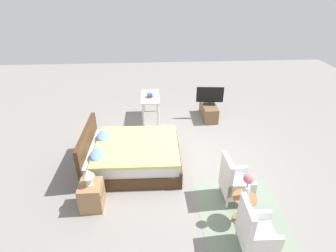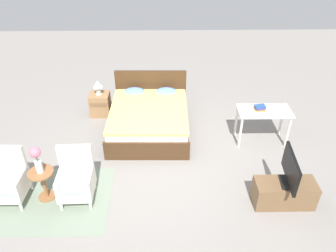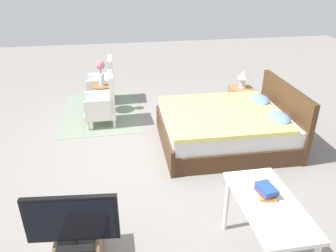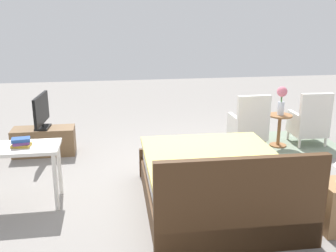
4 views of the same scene
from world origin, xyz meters
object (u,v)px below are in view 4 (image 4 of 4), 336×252
object	(u,v)px
armchair_by_window_left	(309,123)
tv_stand	(44,141)
vanity_desk	(14,156)
side_table	(279,126)
tv_flatscreen	(41,111)
bed	(216,184)
armchair_by_window_right	(249,126)
book_stack	(21,142)
flower_vase	(282,98)

from	to	relation	value
armchair_by_window_left	tv_stand	size ratio (longest dim) A/B	0.96
tv_stand	vanity_desk	size ratio (longest dim) A/B	0.92
vanity_desk	side_table	bearing A→B (deg)	-158.77
tv_flatscreen	bed	bearing A→B (deg)	135.75
armchair_by_window_right	book_stack	world-z (taller)	armchair_by_window_right
tv_stand	vanity_desk	xyz separation A→B (m)	(0.06, 1.73, 0.40)
side_table	vanity_desk	xyz separation A→B (m)	(3.93, 1.53, 0.27)
tv_flatscreen	vanity_desk	world-z (taller)	tv_flatscreen
armchair_by_window_left	side_table	size ratio (longest dim) A/B	1.68
bed	vanity_desk	bearing A→B (deg)	-10.75
armchair_by_window_right	tv_flatscreen	distance (m)	3.35
book_stack	tv_stand	bearing A→B (deg)	-88.82
armchair_by_window_left	side_table	bearing A→B (deg)	-0.22
bed	armchair_by_window_right	size ratio (longest dim) A/B	2.21
bed	armchair_by_window_right	distance (m)	2.25
armchair_by_window_left	tv_flatscreen	distance (m)	4.43
armchair_by_window_left	armchair_by_window_right	world-z (taller)	same
armchair_by_window_right	armchair_by_window_left	bearing A→B (deg)	-180.00
armchair_by_window_left	tv_stand	distance (m)	4.41
tv_flatscreen	book_stack	xyz separation A→B (m)	(-0.04, 1.74, 0.06)
armchair_by_window_right	bed	bearing A→B (deg)	60.44
tv_flatscreen	armchair_by_window_right	bearing A→B (deg)	176.51
side_table	flower_vase	size ratio (longest dim) A/B	1.15
bed	flower_vase	world-z (taller)	flower_vase
side_table	tv_stand	size ratio (longest dim) A/B	0.57
tv_flatscreen	flower_vase	bearing A→B (deg)	177.02
bed	tv_flatscreen	xyz separation A→B (m)	(2.22, -2.16, 0.41)
side_table	vanity_desk	bearing A→B (deg)	21.23
flower_vase	book_stack	size ratio (longest dim) A/B	2.17
armchair_by_window_right	tv_stand	size ratio (longest dim) A/B	0.96
book_stack	armchair_by_window_left	bearing A→B (deg)	-160.67
flower_vase	book_stack	bearing A→B (deg)	21.83
vanity_desk	bed	bearing A→B (deg)	169.25
bed	flower_vase	xyz separation A→B (m)	(-1.65, -1.96, 0.54)
flower_vase	book_stack	distance (m)	4.13
tv_stand	tv_flatscreen	size ratio (longest dim) A/B	1.23
bed	book_stack	xyz separation A→B (m)	(2.18, -0.43, 0.47)
armchair_by_window_right	flower_vase	world-z (taller)	flower_vase
armchair_by_window_left	tv_flatscreen	world-z (taller)	tv_flatscreen
bed	armchair_by_window_right	xyz separation A→B (m)	(-1.11, -1.96, 0.08)
bed	side_table	bearing A→B (deg)	-130.09
bed	tv_flatscreen	world-z (taller)	tv_flatscreen
armchair_by_window_left	bed	bearing A→B (deg)	41.82
armchair_by_window_right	tv_flatscreen	size ratio (longest dim) A/B	1.18
armchair_by_window_right	side_table	size ratio (longest dim) A/B	1.68
book_stack	side_table	bearing A→B (deg)	-158.17
armchair_by_window_left	book_stack	distance (m)	4.65
bed	armchair_by_window_left	xyz separation A→B (m)	(-2.19, -1.96, 0.08)
vanity_desk	armchair_by_window_right	bearing A→B (deg)	-155.79
flower_vase	tv_flatscreen	bearing A→B (deg)	-2.98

